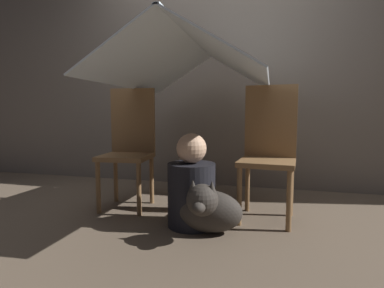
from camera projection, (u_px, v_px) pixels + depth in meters
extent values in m
plane|color=brown|center=(186.00, 221.00, 2.15)|extent=(8.80, 8.80, 0.00)
cube|color=#6B6056|center=(217.00, 69.00, 3.17)|extent=(7.00, 0.05, 2.50)
cylinder|color=brown|center=(98.00, 188.00, 2.30)|extent=(0.04, 0.04, 0.41)
cylinder|color=brown|center=(139.00, 189.00, 2.25)|extent=(0.04, 0.04, 0.41)
cylinder|color=brown|center=(116.00, 179.00, 2.63)|extent=(0.04, 0.04, 0.41)
cylinder|color=brown|center=(152.00, 180.00, 2.57)|extent=(0.04, 0.04, 0.41)
cube|color=brown|center=(126.00, 157.00, 2.42)|extent=(0.42, 0.42, 0.04)
cube|color=brown|center=(133.00, 120.00, 2.56)|extent=(0.39, 0.07, 0.54)
cylinder|color=brown|center=(239.00, 196.00, 2.06)|extent=(0.04, 0.04, 0.41)
cylinder|color=brown|center=(289.00, 201.00, 1.95)|extent=(0.04, 0.04, 0.41)
cylinder|color=brown|center=(247.00, 186.00, 2.36)|extent=(0.04, 0.04, 0.41)
cylinder|color=brown|center=(291.00, 189.00, 2.25)|extent=(0.04, 0.04, 0.41)
cube|color=brown|center=(267.00, 162.00, 2.13)|extent=(0.42, 0.42, 0.04)
cube|color=brown|center=(271.00, 121.00, 2.27)|extent=(0.39, 0.07, 0.54)
cube|color=silver|center=(157.00, 63.00, 2.27)|extent=(0.56, 1.43, 0.35)
cube|color=silver|center=(230.00, 60.00, 2.13)|extent=(0.56, 1.43, 0.35)
cube|color=silver|center=(192.00, 38.00, 2.19)|extent=(0.04, 1.43, 0.01)
cylinder|color=black|center=(191.00, 195.00, 2.05)|extent=(0.33, 0.33, 0.43)
sphere|color=#D6A884|center=(191.00, 148.00, 2.02)|extent=(0.20, 0.20, 0.20)
ellipsoid|color=#332D28|center=(208.00, 211.00, 1.94)|extent=(0.45, 0.24, 0.28)
sphere|color=#332D28|center=(202.00, 200.00, 1.77)|extent=(0.19, 0.19, 0.19)
ellipsoid|color=#332D28|center=(199.00, 208.00, 1.69)|extent=(0.08, 0.10, 0.07)
cone|color=#332D28|center=(193.00, 187.00, 1.78)|extent=(0.07, 0.07, 0.09)
cone|color=#332D28|center=(212.00, 188.00, 1.75)|extent=(0.07, 0.07, 0.09)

